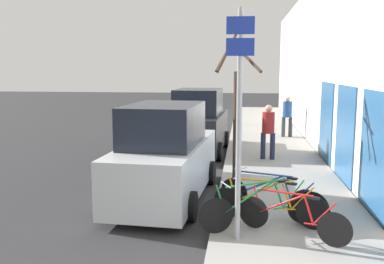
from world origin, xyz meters
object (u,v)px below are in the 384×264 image
at_px(signpost, 239,116).
at_px(bicycle_1, 261,208).
at_px(parked_car_0, 165,157).
at_px(parked_car_1, 199,124).
at_px(bicycle_0, 292,217).
at_px(bicycle_2, 269,204).
at_px(bicycle_3, 271,197).
at_px(pedestrian_far, 287,113).
at_px(traffic_light, 241,70).
at_px(street_tree, 236,118).
at_px(pedestrian_near, 268,128).

bearing_deg(signpost, bicycle_1, 53.15).
bearing_deg(parked_car_0, signpost, -52.40).
bearing_deg(parked_car_1, signpost, -76.69).
height_order(bicycle_0, bicycle_2, bicycle_2).
distance_m(bicycle_3, pedestrian_far, 10.45).
bearing_deg(bicycle_0, parked_car_0, 77.35).
distance_m(parked_car_1, traffic_light, 7.67).
height_order(parked_car_0, traffic_light, traffic_light).
bearing_deg(signpost, pedestrian_far, 80.35).
height_order(pedestrian_far, traffic_light, traffic_light).
distance_m(street_tree, traffic_light, 12.42).
relative_size(bicycle_0, street_tree, 0.48).
bearing_deg(bicycle_3, pedestrian_far, 21.53).
height_order(bicycle_1, pedestrian_near, pedestrian_near).
height_order(signpost, street_tree, signpost).
bearing_deg(parked_car_0, bicycle_3, -24.99).
height_order(bicycle_2, parked_car_0, parked_car_0).
height_order(bicycle_3, pedestrian_far, pedestrian_far).
relative_size(bicycle_1, street_tree, 0.58).
relative_size(signpost, pedestrian_near, 2.21).
bearing_deg(traffic_light, bicycle_1, -88.09).
relative_size(parked_car_1, pedestrian_near, 2.37).
bearing_deg(parked_car_1, street_tree, -71.42).
bearing_deg(pedestrian_near, parked_car_0, 68.33).
bearing_deg(street_tree, bicycle_0, -70.64).
relative_size(signpost, bicycle_0, 2.12).
bearing_deg(pedestrian_near, bicycle_0, 101.10).
bearing_deg(parked_car_0, bicycle_2, -33.13).
xyz_separation_m(signpost, bicycle_3, (0.66, 1.29, -1.80)).
bearing_deg(pedestrian_far, pedestrian_near, -107.23).
height_order(bicycle_1, pedestrian_far, pedestrian_far).
distance_m(signpost, traffic_light, 15.59).
bearing_deg(bicycle_3, street_tree, 50.38).
bearing_deg(bicycle_1, bicycle_2, -56.28).
xyz_separation_m(signpost, bicycle_0, (0.96, 0.20, -1.82)).
xyz_separation_m(signpost, pedestrian_near, (0.89, 6.80, -1.14)).
bearing_deg(parked_car_1, bicycle_1, -72.87).
bearing_deg(signpost, parked_car_1, 100.52).
height_order(signpost, bicycle_1, signpost).
distance_m(parked_car_1, pedestrian_far, 4.84).
bearing_deg(signpost, parked_car_0, 123.97).
bearing_deg(parked_car_0, bicycle_0, -37.95).
height_order(bicycle_0, parked_car_0, parked_car_0).
height_order(parked_car_0, pedestrian_far, parked_car_0).
distance_m(bicycle_3, street_tree, 2.49).
height_order(parked_car_1, pedestrian_far, parked_car_1).
xyz_separation_m(bicycle_3, traffic_light, (-0.73, 14.29, 2.50)).
bearing_deg(bicycle_2, signpost, 161.92).
height_order(parked_car_1, pedestrian_near, parked_car_1).
xyz_separation_m(signpost, parked_car_0, (-1.75, 2.60, -1.29)).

